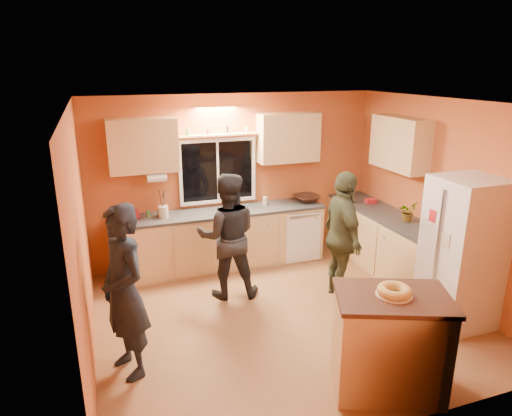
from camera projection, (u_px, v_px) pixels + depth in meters
name	position (u px, v px, depth m)	size (l,w,h in m)	color
ground	(285.00, 316.00, 5.70)	(4.50, 4.50, 0.00)	brown
room_shell	(283.00, 182.00, 5.62)	(4.54, 4.04, 2.61)	#B34F2D
back_counter	(243.00, 236.00, 7.09)	(4.23, 0.62, 0.90)	tan
right_counter	(395.00, 248.00, 6.63)	(0.62, 1.84, 0.90)	tan
refrigerator	(462.00, 253.00, 5.31)	(0.72, 0.70, 1.80)	silver
island	(389.00, 342.00, 4.28)	(1.22, 1.04, 1.00)	tan
bundt_pastry	(394.00, 291.00, 4.12)	(0.31, 0.31, 0.09)	tan
person_left	(124.00, 292.00, 4.42)	(0.65, 0.42, 1.77)	black
person_center	(228.00, 236.00, 5.99)	(0.82, 0.64, 1.69)	black
person_right	(343.00, 237.00, 5.91)	(1.01, 0.42, 1.73)	#353B26
mixing_bowl	(307.00, 198.00, 7.32)	(0.41, 0.41, 0.10)	black
utensil_crock	(163.00, 212.00, 6.53)	(0.14, 0.14, 0.17)	beige
potted_plant	(408.00, 212.00, 6.37)	(0.25, 0.22, 0.28)	gray
red_box	(371.00, 201.00, 7.23)	(0.16, 0.12, 0.07)	#B41B22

